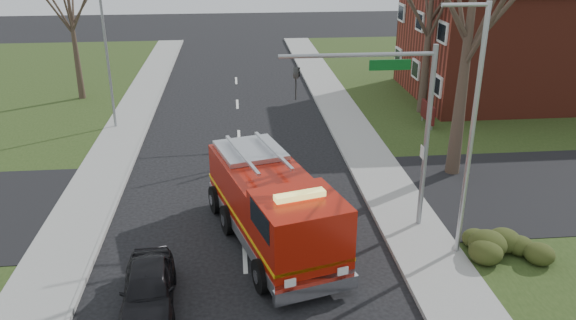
{
  "coord_description": "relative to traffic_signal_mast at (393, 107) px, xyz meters",
  "views": [
    {
      "loc": [
        -0.14,
        -16.37,
        10.3
      ],
      "look_at": [
        1.83,
        3.65,
        2.0
      ],
      "focal_mm": 35.0,
      "sensor_mm": 36.0,
      "label": 1
    }
  ],
  "objects": [
    {
      "name": "fire_engine",
      "position": [
        -4.18,
        -0.7,
        -3.32
      ],
      "size": [
        4.59,
        8.05,
        3.07
      ],
      "rotation": [
        0.0,
        0.0,
        0.27
      ],
      "color": "#9D1407",
      "rests_on": "ground"
    },
    {
      "name": "sidewalk_left",
      "position": [
        -11.41,
        -1.5,
        -4.63
      ],
      "size": [
        2.4,
        80.0,
        0.15
      ],
      "primitive_type": "cube",
      "color": "gray",
      "rests_on": "ground"
    },
    {
      "name": "sidewalk_right",
      "position": [
        0.99,
        -1.5,
        -4.63
      ],
      "size": [
        2.4,
        80.0,
        0.15
      ],
      "primitive_type": "cube",
      "color": "gray",
      "rests_on": "ground"
    },
    {
      "name": "brick_building",
      "position": [
        13.79,
        16.5,
        -1.05
      ],
      "size": [
        15.4,
        10.4,
        7.25
      ],
      "color": "maroon",
      "rests_on": "ground"
    },
    {
      "name": "parked_car_maroon",
      "position": [
        -8.06,
        -3.87,
        -4.06
      ],
      "size": [
        1.81,
        3.88,
        1.29
      ],
      "primitive_type": "imported",
      "rotation": [
        0.0,
        0.0,
        0.08
      ],
      "color": "black",
      "rests_on": "ground"
    },
    {
      "name": "ground",
      "position": [
        -5.21,
        -1.5,
        -4.71
      ],
      "size": [
        120.0,
        120.0,
        0.0
      ],
      "primitive_type": "plane",
      "color": "black",
      "rests_on": "ground"
    },
    {
      "name": "bare_tree_left",
      "position": [
        -15.21,
        18.5,
        0.86
      ],
      "size": [
        4.5,
        4.5,
        9.0
      ],
      "color": "#3D2D24",
      "rests_on": "ground"
    },
    {
      "name": "streetlight_pole",
      "position": [
        1.93,
        -2.0,
        -0.16
      ],
      "size": [
        1.48,
        0.16,
        8.4
      ],
      "color": "#B7BABF",
      "rests_on": "ground"
    },
    {
      "name": "hedge_corner",
      "position": [
        3.79,
        -2.5,
        -4.13
      ],
      "size": [
        2.8,
        2.0,
        0.9
      ],
      "primitive_type": "ellipsoid",
      "color": "#2B3513",
      "rests_on": "lawn_right"
    },
    {
      "name": "traffic_signal_mast",
      "position": [
        0.0,
        0.0,
        0.0
      ],
      "size": [
        5.29,
        0.18,
        6.8
      ],
      "color": "gray",
      "rests_on": "ground"
    },
    {
      "name": "utility_pole_far",
      "position": [
        -12.01,
        12.5,
        -1.21
      ],
      "size": [
        0.14,
        0.14,
        7.0
      ],
      "primitive_type": "cylinder",
      "color": "gray",
      "rests_on": "ground"
    },
    {
      "name": "health_center_sign",
      "position": [
        5.29,
        11.0,
        -3.83
      ],
      "size": [
        0.12,
        2.0,
        1.4
      ],
      "color": "#491211",
      "rests_on": "ground"
    },
    {
      "name": "bare_tree_far",
      "position": [
        5.79,
        13.5,
        1.78
      ],
      "size": [
        5.25,
        5.25,
        10.5
      ],
      "color": "#3D2D24",
      "rests_on": "ground"
    },
    {
      "name": "bare_tree_near",
      "position": [
        4.29,
        4.5,
        2.71
      ],
      "size": [
        6.0,
        6.0,
        12.0
      ],
      "color": "#3D2D24",
      "rests_on": "ground"
    }
  ]
}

